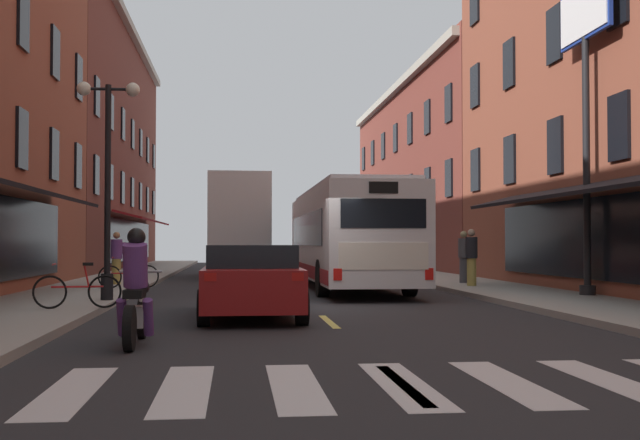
# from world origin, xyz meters

# --- Properties ---
(ground_plane) EXTENTS (34.80, 80.00, 0.10)m
(ground_plane) POSITION_xyz_m (0.00, 0.00, -0.05)
(ground_plane) COLOR #28282B
(lane_centre_dashes) EXTENTS (0.14, 73.90, 0.01)m
(lane_centre_dashes) POSITION_xyz_m (0.00, -0.25, 0.00)
(lane_centre_dashes) COLOR #DBCC4C
(lane_centre_dashes) RESTS_ON ground
(crosswalk_near) EXTENTS (7.10, 2.80, 0.01)m
(crosswalk_near) POSITION_xyz_m (0.00, -10.00, 0.00)
(crosswalk_near) COLOR silver
(crosswalk_near) RESTS_ON ground
(sidewalk_left) EXTENTS (3.00, 80.00, 0.14)m
(sidewalk_left) POSITION_xyz_m (-5.90, 0.00, 0.07)
(sidewalk_left) COLOR #A39E93
(sidewalk_left) RESTS_ON ground
(sidewalk_right) EXTENTS (3.00, 80.00, 0.14)m
(sidewalk_right) POSITION_xyz_m (5.90, 0.00, 0.07)
(sidewalk_right) COLOR #A39E93
(sidewalk_right) RESTS_ON ground
(billboard_sign) EXTENTS (0.40, 2.81, 7.88)m
(billboard_sign) POSITION_xyz_m (7.05, 1.11, 6.12)
(billboard_sign) COLOR black
(billboard_sign) RESTS_ON sidewalk_right
(transit_bus) EXTENTS (2.68, 12.27, 3.11)m
(transit_bus) POSITION_xyz_m (1.76, 6.71, 1.64)
(transit_bus) COLOR silver
(transit_bus) RESTS_ON ground
(box_truck) EXTENTS (2.62, 7.64, 4.14)m
(box_truck) POSITION_xyz_m (-1.63, 15.46, 2.10)
(box_truck) COLOR #B21E19
(box_truck) RESTS_ON ground
(sedan_near) EXTENTS (1.93, 4.81, 1.40)m
(sedan_near) POSITION_xyz_m (-1.40, -2.44, 0.72)
(sedan_near) COLOR maroon
(sedan_near) RESTS_ON ground
(sedan_mid) EXTENTS (1.89, 4.65, 1.47)m
(sedan_mid) POSITION_xyz_m (-1.73, 25.40, 0.74)
(sedan_mid) COLOR navy
(sedan_mid) RESTS_ON ground
(motorcycle_rider) EXTENTS (0.62, 2.07, 1.66)m
(motorcycle_rider) POSITION_xyz_m (-3.10, -6.53, 0.71)
(motorcycle_rider) COLOR black
(motorcycle_rider) RESTS_ON ground
(bicycle_near) EXTENTS (1.71, 0.48, 0.91)m
(bicycle_near) POSITION_xyz_m (-4.82, -1.75, 0.50)
(bicycle_near) COLOR black
(bicycle_near) RESTS_ON sidewalk_left
(bicycle_mid) EXTENTS (1.68, 0.57, 0.91)m
(bicycle_mid) POSITION_xyz_m (-4.73, 5.28, 0.50)
(bicycle_mid) COLOR black
(bicycle_mid) RESTS_ON sidewalk_left
(pedestrian_near) EXTENTS (0.45, 0.52, 1.64)m
(pedestrian_near) POSITION_xyz_m (-5.42, 7.64, 1.01)
(pedestrian_near) COLOR #B29947
(pedestrian_near) RESTS_ON sidewalk_left
(pedestrian_mid) EXTENTS (0.36, 0.36, 1.68)m
(pedestrian_mid) POSITION_xyz_m (5.67, 7.25, 1.00)
(pedestrian_mid) COLOR #4C4C51
(pedestrian_mid) RESTS_ON sidewalk_right
(pedestrian_far) EXTENTS (0.36, 0.36, 1.72)m
(pedestrian_far) POSITION_xyz_m (5.40, 5.50, 1.02)
(pedestrian_far) COLOR #B29947
(pedestrian_far) RESTS_ON sidewalk_right
(street_lamp_twin) EXTENTS (1.42, 0.32, 4.99)m
(street_lamp_twin) POSITION_xyz_m (-4.62, 0.60, 2.91)
(street_lamp_twin) COLOR black
(street_lamp_twin) RESTS_ON sidewalk_left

